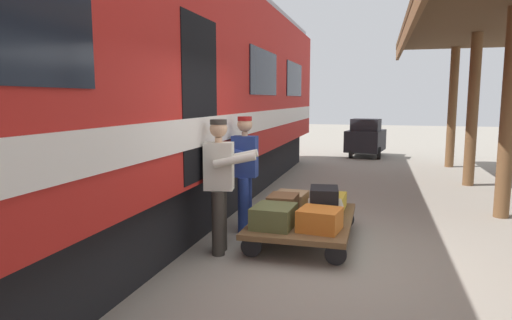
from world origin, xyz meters
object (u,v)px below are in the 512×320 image
at_px(porter_in_overalls, 244,170).
at_px(baggage_tug, 366,138).
at_px(suitcase_cream_canvas, 325,210).
at_px(suitcase_brown_leather, 283,205).
at_px(porter_by_door, 221,181).
at_px(suitcase_yellow_case, 329,202).
at_px(suitcase_black_hardshell, 324,195).
at_px(suitcase_olive_duffel, 274,216).
at_px(luggage_cart, 303,220).
at_px(suitcase_tan_vintage, 290,200).
at_px(suitcase_orange_carryall, 320,220).
at_px(train_car, 95,91).

bearing_deg(porter_in_overalls, baggage_tug, -99.04).
bearing_deg(suitcase_cream_canvas, porter_in_overalls, -11.24).
bearing_deg(suitcase_brown_leather, porter_by_door, 49.55).
bearing_deg(porter_in_overalls, suitcase_brown_leather, 159.25).
bearing_deg(suitcase_yellow_case, suitcase_brown_leather, 43.86).
relative_size(suitcase_black_hardshell, porter_by_door, 0.29).
height_order(suitcase_olive_duffel, suitcase_cream_canvas, suitcase_olive_duffel).
height_order(luggage_cart, porter_by_door, porter_by_door).
xyz_separation_m(suitcase_cream_canvas, porter_in_overalls, (1.23, -0.24, 0.48)).
bearing_deg(luggage_cart, suitcase_black_hardshell, -179.81).
bearing_deg(suitcase_tan_vintage, suitcase_orange_carryall, 117.49).
bearing_deg(porter_in_overalls, train_car, 31.13).
bearing_deg(suitcase_yellow_case, suitcase_tan_vintage, 0.00).
distance_m(luggage_cart, porter_by_door, 1.36).
height_order(suitcase_tan_vintage, suitcase_cream_canvas, suitcase_cream_canvas).
bearing_deg(porter_in_overalls, luggage_cart, 165.39).
distance_m(train_car, luggage_cart, 3.30).
bearing_deg(baggage_tug, suitcase_tan_vintage, 84.66).
distance_m(suitcase_yellow_case, suitcase_black_hardshell, 0.60).
bearing_deg(suitcase_black_hardshell, suitcase_orange_carryall, 91.61).
height_order(suitcase_olive_duffel, suitcase_yellow_case, suitcase_olive_duffel).
bearing_deg(suitcase_orange_carryall, suitcase_brown_leather, -43.86).
relative_size(suitcase_orange_carryall, suitcase_cream_canvas, 1.00).
xyz_separation_m(train_car, porter_in_overalls, (-1.73, -1.04, -1.14)).
height_order(suitcase_black_hardshell, porter_in_overalls, porter_in_overalls).
xyz_separation_m(train_car, suitcase_yellow_case, (-2.96, -1.36, -1.62)).
xyz_separation_m(porter_in_overalls, baggage_tug, (-1.49, -9.39, -0.30)).
bearing_deg(suitcase_cream_canvas, suitcase_yellow_case, -90.00).
distance_m(luggage_cart, suitcase_olive_duffel, 0.66).
distance_m(luggage_cart, baggage_tug, 9.65).
bearing_deg(porter_by_door, suitcase_orange_carryall, -171.05).
relative_size(suitcase_brown_leather, suitcase_yellow_case, 0.74).
bearing_deg(luggage_cart, suitcase_orange_carryall, 117.49).
height_order(train_car, suitcase_orange_carryall, train_car).
bearing_deg(suitcase_yellow_case, porter_by_door, 46.99).
relative_size(suitcase_olive_duffel, baggage_tug, 0.31).
distance_m(suitcase_orange_carryall, suitcase_yellow_case, 1.13).
xyz_separation_m(luggage_cart, suitcase_tan_vintage, (0.29, -0.56, 0.16)).
bearing_deg(suitcase_olive_duffel, baggage_tug, -94.76).
height_order(suitcase_yellow_case, suitcase_cream_canvas, suitcase_cream_canvas).
bearing_deg(luggage_cart, suitcase_brown_leather, -0.00).
relative_size(luggage_cart, suitcase_yellow_case, 3.20).
bearing_deg(suitcase_brown_leather, suitcase_olive_duffel, 90.00).
bearing_deg(suitcase_olive_duffel, suitcase_orange_carryall, -180.00).
height_order(luggage_cart, baggage_tug, baggage_tug).
relative_size(suitcase_yellow_case, porter_by_door, 0.38).
distance_m(suitcase_orange_carryall, suitcase_tan_vintage, 1.27).
xyz_separation_m(suitcase_orange_carryall, suitcase_olive_duffel, (0.59, 0.00, 0.00)).
height_order(suitcase_cream_canvas, porter_in_overalls, porter_in_overalls).
xyz_separation_m(suitcase_yellow_case, porter_in_overalls, (1.23, 0.32, 0.48)).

